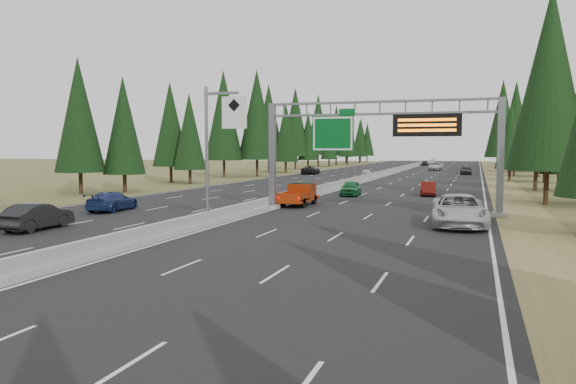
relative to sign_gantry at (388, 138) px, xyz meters
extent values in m
cube|color=black|center=(-8.92, 45.12, -5.23)|extent=(32.00, 260.00, 0.08)
cube|color=olive|center=(8.88, 45.12, -5.24)|extent=(3.60, 260.00, 0.06)
cube|color=brown|center=(-26.72, 45.12, -5.24)|extent=(3.60, 260.00, 0.06)
cube|color=gray|center=(-8.92, 45.12, -5.04)|extent=(0.70, 260.00, 0.30)
cube|color=gray|center=(-8.92, 45.12, -4.64)|extent=(0.30, 260.00, 0.60)
cube|color=slate|center=(-8.57, 0.12, -1.29)|extent=(0.45, 0.45, 7.80)
cube|color=gray|center=(-8.57, 0.12, -5.04)|extent=(0.90, 0.90, 0.30)
cube|color=slate|center=(7.28, 0.12, -1.29)|extent=(0.45, 0.45, 7.80)
cube|color=gray|center=(7.28, 0.12, -5.04)|extent=(0.90, 0.90, 0.30)
cube|color=slate|center=(-0.64, 0.12, 2.53)|extent=(15.85, 0.35, 0.16)
cube|color=slate|center=(-0.64, 0.12, 1.69)|extent=(15.85, 0.35, 0.16)
cube|color=#054C19|center=(-3.92, -0.13, 0.36)|extent=(3.00, 0.10, 2.50)
cube|color=silver|center=(-3.92, -0.19, 0.36)|extent=(2.85, 0.02, 2.35)
cube|color=#054C19|center=(-2.92, -0.13, 1.86)|extent=(1.10, 0.10, 0.45)
cube|color=black|center=(2.58, -0.18, 0.86)|extent=(4.50, 0.40, 1.50)
cube|color=orange|center=(2.58, -0.40, 1.21)|extent=(3.80, 0.02, 0.18)
cube|color=orange|center=(2.58, -0.40, 0.86)|extent=(3.80, 0.02, 0.18)
cube|color=orange|center=(2.58, -0.40, 0.51)|extent=(3.80, 0.02, 0.18)
cylinder|color=slate|center=(-8.92, -9.88, -1.19)|extent=(0.20, 0.20, 8.00)
cube|color=gray|center=(-8.92, -9.88, -5.09)|extent=(0.50, 0.50, 0.20)
cube|color=slate|center=(-7.92, -9.88, 2.41)|extent=(2.00, 0.15, 0.15)
cube|color=silver|center=(-7.12, -10.00, 1.31)|extent=(1.50, 0.06, 1.80)
cylinder|color=black|center=(11.20, 10.71, -3.87)|extent=(0.40, 0.40, 2.80)
cone|color=black|center=(11.20, 10.71, 4.90)|extent=(6.31, 6.31, 14.72)
cylinder|color=black|center=(11.92, 27.43, -3.95)|extent=(0.40, 0.40, 2.63)
cone|color=black|center=(11.92, 27.43, 4.27)|extent=(5.92, 5.92, 13.82)
cylinder|color=black|center=(14.34, 28.38, -4.36)|extent=(0.40, 0.40, 1.81)
cone|color=black|center=(14.34, 28.38, 1.29)|extent=(4.07, 4.07, 9.49)
cylinder|color=black|center=(10.14, 44.77, -4.39)|extent=(0.40, 0.40, 1.76)
cone|color=black|center=(10.14, 44.77, 1.12)|extent=(3.97, 3.97, 9.25)
cylinder|color=black|center=(14.56, 44.25, -4.32)|extent=(0.40, 0.40, 1.90)
cone|color=black|center=(14.56, 44.25, 1.61)|extent=(4.27, 4.27, 9.96)
cylinder|color=black|center=(11.69, 61.09, -4.01)|extent=(0.40, 0.40, 2.51)
cone|color=black|center=(11.69, 61.09, 3.84)|extent=(5.66, 5.66, 13.20)
cylinder|color=black|center=(15.34, 61.50, -4.04)|extent=(0.40, 0.40, 2.46)
cone|color=black|center=(15.34, 61.50, 3.65)|extent=(5.54, 5.54, 12.92)
cylinder|color=black|center=(10.35, 78.93, -3.82)|extent=(0.40, 0.40, 2.89)
cone|color=black|center=(10.35, 78.93, 5.20)|extent=(6.50, 6.50, 15.17)
cylinder|color=black|center=(14.27, 82.17, -4.15)|extent=(0.40, 0.40, 2.24)
cone|color=black|center=(14.27, 82.17, 2.85)|extent=(5.04, 5.04, 11.75)
cylinder|color=black|center=(11.09, 100.03, -3.77)|extent=(0.40, 0.40, 3.00)
cone|color=black|center=(11.09, 100.03, 5.60)|extent=(6.75, 6.75, 15.74)
cylinder|color=black|center=(15.95, 98.98, -3.88)|extent=(0.40, 0.40, 2.78)
cone|color=black|center=(15.95, 98.98, 4.82)|extent=(6.26, 6.26, 14.60)
cylinder|color=black|center=(11.14, 118.43, -3.87)|extent=(0.40, 0.40, 2.80)
cone|color=black|center=(11.14, 118.43, 4.88)|extent=(6.30, 6.30, 14.71)
cylinder|color=black|center=(15.36, 114.59, -3.93)|extent=(0.40, 0.40, 2.68)
cone|color=black|center=(15.36, 114.59, 4.46)|extent=(6.04, 6.04, 14.09)
cylinder|color=black|center=(12.00, 135.99, -4.13)|extent=(0.40, 0.40, 2.28)
cone|color=black|center=(12.00, 135.99, 2.98)|extent=(5.12, 5.12, 11.95)
cylinder|color=black|center=(15.19, 134.50, -3.82)|extent=(0.40, 0.40, 2.89)
cone|color=black|center=(15.19, 134.50, 5.20)|extent=(6.50, 6.50, 15.16)
cylinder|color=black|center=(11.74, 150.63, -4.15)|extent=(0.40, 0.40, 2.23)
cone|color=black|center=(11.74, 150.63, 2.82)|extent=(5.02, 5.02, 11.72)
cylinder|color=black|center=(15.79, 150.79, -4.00)|extent=(0.40, 0.40, 2.53)
cone|color=black|center=(15.79, 150.79, 3.90)|extent=(5.69, 5.69, 13.28)
cylinder|color=black|center=(-28.91, 10.80, -4.31)|extent=(0.40, 0.40, 1.92)
cone|color=black|center=(-28.91, 10.80, 1.71)|extent=(4.33, 4.33, 10.10)
cylinder|color=black|center=(-32.12, 7.93, -4.17)|extent=(0.40, 0.40, 2.20)
cone|color=black|center=(-32.12, 7.93, 2.70)|extent=(4.94, 4.94, 11.54)
cylinder|color=black|center=(-29.30, 25.55, -4.33)|extent=(0.40, 0.40, 1.87)
cone|color=black|center=(-29.30, 25.55, 1.52)|extent=(4.21, 4.21, 9.83)
cylinder|color=black|center=(-33.60, 28.15, -4.18)|extent=(0.40, 0.40, 2.18)
cone|color=black|center=(-33.60, 28.15, 2.62)|extent=(4.90, 4.90, 11.42)
cylinder|color=black|center=(-28.27, 46.31, -3.87)|extent=(0.40, 0.40, 2.79)
cone|color=black|center=(-28.27, 46.31, 4.84)|extent=(6.28, 6.28, 14.65)
cylinder|color=black|center=(-32.72, 43.15, -3.90)|extent=(0.40, 0.40, 2.73)
cone|color=black|center=(-32.72, 43.15, 4.63)|extent=(6.14, 6.14, 14.33)
cylinder|color=black|center=(-28.38, 61.13, -4.20)|extent=(0.40, 0.40, 2.13)
cone|color=black|center=(-28.38, 61.13, 2.47)|extent=(4.80, 4.80, 11.20)
cylinder|color=black|center=(-32.93, 64.18, -3.89)|extent=(0.40, 0.40, 2.75)
cone|color=black|center=(-32.93, 64.18, 4.70)|extent=(6.19, 6.19, 14.44)
cylinder|color=black|center=(-29.83, 80.73, -4.25)|extent=(0.40, 0.40, 2.03)
cone|color=black|center=(-29.83, 80.73, 2.11)|extent=(4.58, 4.58, 10.68)
cylinder|color=black|center=(-32.56, 79.96, -3.82)|extent=(0.40, 0.40, 2.90)
cone|color=black|center=(-32.56, 79.96, 5.23)|extent=(6.52, 6.52, 15.21)
cylinder|color=black|center=(-29.68, 98.82, -4.31)|extent=(0.40, 0.40, 1.91)
cone|color=black|center=(-29.68, 98.82, 1.65)|extent=(4.29, 4.29, 10.02)
cylinder|color=black|center=(-33.06, 100.62, -3.79)|extent=(0.40, 0.40, 2.96)
cone|color=black|center=(-33.06, 100.62, 5.47)|extent=(6.67, 6.67, 15.55)
cylinder|color=black|center=(-28.75, 115.68, -3.99)|extent=(0.40, 0.40, 2.57)
cone|color=black|center=(-28.75, 115.68, 4.04)|extent=(5.78, 5.78, 13.48)
cylinder|color=black|center=(-32.42, 117.58, -3.91)|extent=(0.40, 0.40, 2.72)
cone|color=black|center=(-32.42, 117.58, 4.58)|extent=(6.11, 6.11, 14.26)
cylinder|color=black|center=(-28.84, 133.28, -4.20)|extent=(0.40, 0.40, 2.14)
cone|color=black|center=(-28.84, 133.28, 2.47)|extent=(4.81, 4.81, 11.21)
cylinder|color=black|center=(-33.80, 136.28, -4.27)|extent=(0.40, 0.40, 2.00)
cone|color=black|center=(-33.80, 136.28, 1.98)|extent=(4.50, 4.50, 10.50)
cylinder|color=black|center=(-29.90, 151.69, -4.19)|extent=(0.40, 0.40, 2.15)
cone|color=black|center=(-29.90, 151.69, 2.52)|extent=(4.84, 4.84, 11.28)
cylinder|color=black|center=(-32.04, 151.01, -4.06)|extent=(0.40, 0.40, 2.42)
cone|color=black|center=(-32.04, 151.01, 3.51)|extent=(5.45, 5.45, 12.72)
imported|color=#B9BABF|center=(4.90, -5.27, -4.27)|extent=(3.56, 6.82, 1.83)
cylinder|color=black|center=(-8.22, 1.42, -4.81)|extent=(0.28, 0.75, 0.75)
cylinder|color=black|center=(-6.61, 1.42, -4.81)|extent=(0.28, 0.75, 0.75)
cylinder|color=black|center=(-8.22, 4.53, -4.81)|extent=(0.28, 0.75, 0.75)
cylinder|color=black|center=(-6.61, 4.53, -4.81)|extent=(0.28, 0.75, 0.75)
cube|color=#9C2909|center=(-7.42, 3.02, -4.67)|extent=(1.89, 5.28, 0.28)
cube|color=#9C2909|center=(-7.42, 3.87, -4.01)|extent=(1.79, 2.08, 1.04)
cube|color=black|center=(-7.42, 3.87, -3.73)|extent=(1.60, 1.79, 0.52)
cube|color=#9C2909|center=(-8.31, 1.60, -4.34)|extent=(0.09, 2.26, 0.57)
cube|color=#9C2909|center=(-6.52, 1.60, -4.34)|extent=(0.09, 2.26, 0.57)
cube|color=#9C2909|center=(-7.42, 0.47, -4.34)|extent=(1.89, 0.09, 0.57)
imported|color=#15602D|center=(-5.54, 13.59, -4.47)|extent=(2.04, 4.36, 1.44)
imported|color=#5A110C|center=(1.44, 16.07, -4.52)|extent=(1.77, 4.16, 1.33)
imported|color=black|center=(4.05, 63.01, -4.48)|extent=(2.03, 4.89, 1.41)
imported|color=silver|center=(-2.28, 81.93, -4.38)|extent=(2.75, 5.85, 1.62)
imported|color=black|center=(-7.42, 114.42, -4.47)|extent=(1.81, 4.24, 1.43)
imported|color=black|center=(-17.18, -14.24, -4.44)|extent=(1.81, 4.59, 1.49)
imported|color=navy|center=(-19.07, -4.88, -4.49)|extent=(2.44, 4.99, 1.40)
imported|color=#BDBDBD|center=(-10.42, 47.79, -4.53)|extent=(1.89, 3.99, 1.32)
imported|color=black|center=(-21.93, 55.80, -4.42)|extent=(3.05, 5.74, 1.54)
camera|label=1|loc=(5.83, -38.99, -0.71)|focal=35.00mm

